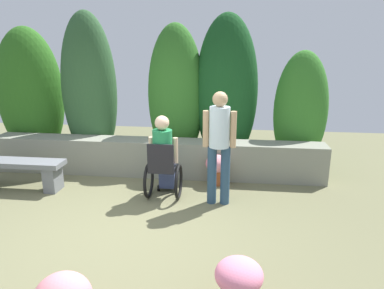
{
  "coord_description": "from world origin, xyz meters",
  "views": [
    {
      "loc": [
        1.45,
        -4.04,
        2.34
      ],
      "look_at": [
        0.81,
        1.19,
        0.85
      ],
      "focal_mm": 32.92,
      "sensor_mm": 36.0,
      "label": 1
    }
  ],
  "objects_px": {
    "stone_bench": "(17,170)",
    "flower_pot_terracotta_by_wall": "(217,167)",
    "person_standing_companion": "(219,141)",
    "person_in_wheelchair": "(164,160)",
    "flower_pot_purple_near": "(239,282)"
  },
  "relations": [
    {
      "from": "stone_bench",
      "to": "flower_pot_terracotta_by_wall",
      "type": "distance_m",
      "value": 3.37
    },
    {
      "from": "stone_bench",
      "to": "flower_pot_terracotta_by_wall",
      "type": "xyz_separation_m",
      "value": [
        3.32,
        0.61,
        -0.02
      ]
    },
    {
      "from": "stone_bench",
      "to": "person_standing_companion",
      "type": "xyz_separation_m",
      "value": [
        3.37,
        -0.16,
        0.66
      ]
    },
    {
      "from": "person_in_wheelchair",
      "to": "person_standing_companion",
      "type": "bearing_deg",
      "value": -6.21
    },
    {
      "from": "flower_pot_purple_near",
      "to": "person_standing_companion",
      "type": "bearing_deg",
      "value": 97.51
    },
    {
      "from": "person_in_wheelchair",
      "to": "person_standing_companion",
      "type": "height_order",
      "value": "person_standing_companion"
    },
    {
      "from": "person_standing_companion",
      "to": "flower_pot_purple_near",
      "type": "distance_m",
      "value": 2.37
    },
    {
      "from": "person_in_wheelchair",
      "to": "person_standing_companion",
      "type": "distance_m",
      "value": 0.95
    },
    {
      "from": "person_standing_companion",
      "to": "flower_pot_terracotta_by_wall",
      "type": "relative_size",
      "value": 3.24
    },
    {
      "from": "person_in_wheelchair",
      "to": "flower_pot_purple_near",
      "type": "xyz_separation_m",
      "value": [
        1.16,
        -2.38,
        -0.33
      ]
    },
    {
      "from": "stone_bench",
      "to": "person_standing_companion",
      "type": "relative_size",
      "value": 0.94
    },
    {
      "from": "person_in_wheelchair",
      "to": "flower_pot_terracotta_by_wall",
      "type": "distance_m",
      "value": 1.08
    },
    {
      "from": "flower_pot_terracotta_by_wall",
      "to": "flower_pot_purple_near",
      "type": "bearing_deg",
      "value": -83.3
    },
    {
      "from": "stone_bench",
      "to": "flower_pot_terracotta_by_wall",
      "type": "height_order",
      "value": "flower_pot_terracotta_by_wall"
    },
    {
      "from": "person_in_wheelchair",
      "to": "flower_pot_terracotta_by_wall",
      "type": "xyz_separation_m",
      "value": [
        0.81,
        0.64,
        -0.31
      ]
    }
  ]
}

